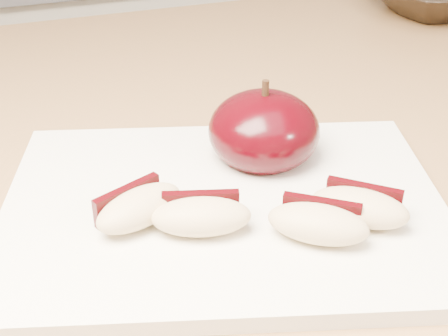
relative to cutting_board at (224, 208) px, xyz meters
name	(u,v)px	position (x,y,z in m)	size (l,w,h in m)	color
back_cabinet	(79,165)	(-0.02, 0.82, -0.44)	(2.40, 0.62, 0.94)	silver
cutting_board	(224,208)	(0.00, 0.00, 0.00)	(0.28, 0.21, 0.01)	white
apple_half	(264,131)	(0.05, 0.05, 0.03)	(0.10, 0.10, 0.07)	black
apple_wedge_a	(138,207)	(-0.06, 0.00, 0.02)	(0.07, 0.05, 0.02)	#D6B887
apple_wedge_b	(201,215)	(-0.02, -0.02, 0.02)	(0.07, 0.04, 0.02)	#D6B887
apple_wedge_c	(318,223)	(0.04, -0.05, 0.02)	(0.06, 0.06, 0.02)	#D6B887
apple_wedge_d	(360,206)	(0.07, -0.05, 0.02)	(0.06, 0.06, 0.02)	#D6B887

